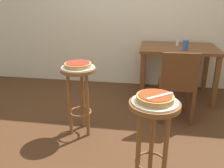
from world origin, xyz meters
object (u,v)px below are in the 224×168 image
pizza_foreground (155,98)px  pizza_server_knife (160,96)px  dining_table (178,54)px  wooden_chair (177,83)px  serving_plate_foreground (155,102)px  stool_middle (79,87)px  serving_plate_middle (78,67)px  pizza_middle (78,65)px  cup_near_edge (185,45)px  stool_foreground (153,128)px  condiment_shaker (177,43)px

pizza_foreground → pizza_server_knife: pizza_server_knife is taller
dining_table → wooden_chair: wooden_chair is taller
serving_plate_foreground → stool_middle: 1.06m
stool_middle → serving_plate_middle: size_ratio=2.19×
pizza_foreground → serving_plate_middle: 1.04m
wooden_chair → pizza_middle: bearing=-156.3°
serving_plate_foreground → cup_near_edge: bearing=76.9°
stool_foreground → stool_middle: (-0.76, 0.71, 0.00)m
serving_plate_foreground → condiment_shaker: (0.32, 1.99, 0.04)m
stool_foreground → serving_plate_middle: bearing=136.8°
pizza_foreground → serving_plate_middle: (-0.76, 0.71, -0.03)m
serving_plate_foreground → dining_table: 1.94m
pizza_server_knife → wooden_chair: bearing=39.0°
dining_table → stool_middle: bearing=-132.5°
pizza_foreground → serving_plate_middle: pizza_foreground is taller
wooden_chair → pizza_server_knife: 1.26m
pizza_foreground → condiment_shaker: bearing=80.8°
stool_foreground → pizza_foreground: size_ratio=2.84×
condiment_shaker → pizza_server_knife: size_ratio=0.35×
serving_plate_foreground → dining_table: serving_plate_foreground is taller
dining_table → condiment_shaker: (-0.02, 0.08, 0.15)m
wooden_chair → pizza_server_knife: wooden_chair is taller
stool_foreground → cup_near_edge: (0.40, 1.71, 0.28)m
pizza_foreground → stool_middle: (-0.76, 0.71, -0.24)m
dining_table → condiment_shaker: condiment_shaker is taller
pizza_middle → condiment_shaker: bearing=49.7°
pizza_middle → serving_plate_foreground: bearing=-43.2°
stool_foreground → cup_near_edge: size_ratio=5.67×
pizza_foreground → condiment_shaker: (0.32, 1.99, 0.01)m
serving_plate_foreground → cup_near_edge: size_ratio=2.46×
serving_plate_foreground → cup_near_edge: (0.40, 1.71, 0.07)m
pizza_foreground → wooden_chair: bearing=76.6°
stool_foreground → dining_table: (0.34, 1.91, 0.10)m
stool_middle → cup_near_edge: cup_near_edge is taller
pizza_foreground → dining_table: size_ratio=0.25×
stool_foreground → pizza_server_knife: pizza_server_knife is taller
pizza_middle → pizza_server_knife: 1.08m
pizza_foreground → pizza_middle: (-0.76, 0.71, -0.00)m
wooden_chair → serving_plate_middle: bearing=-156.3°
condiment_shaker → pizza_server_knife: 2.03m
condiment_shaker → pizza_server_knife: condiment_shaker is taller
dining_table → pizza_server_knife: 1.96m
pizza_foreground → pizza_middle: 1.04m
pizza_middle → cup_near_edge: 1.53m
pizza_middle → pizza_server_knife: size_ratio=1.23×
stool_foreground → pizza_middle: bearing=136.8°
cup_near_edge → wooden_chair: bearing=-102.5°
dining_table → wooden_chair: 0.76m
serving_plate_foreground → stool_middle: size_ratio=0.43×
dining_table → cup_near_edge: size_ratio=8.10×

